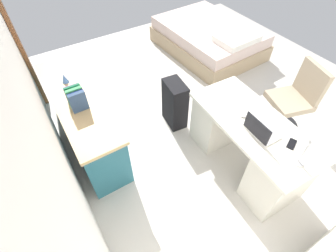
{
  "coord_description": "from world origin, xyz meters",
  "views": [
    {
      "loc": [
        -2.1,
        1.86,
        2.57
      ],
      "look_at": [
        -0.58,
        0.91,
        0.6
      ],
      "focal_mm": 26.54,
      "sensor_mm": 36.0,
      "label": 1
    }
  ],
  "objects_px": {
    "desk": "(247,143)",
    "laptop": "(260,130)",
    "office_chair": "(292,102)",
    "credenza": "(83,120)",
    "desk_lamp": "(306,141)",
    "figurine_small": "(64,78)",
    "computer_mouse": "(245,115)",
    "suitcase_black": "(175,104)",
    "bed": "(209,38)",
    "cell_phone_near_laptop": "(292,144)"
  },
  "relations": [
    {
      "from": "laptop",
      "to": "cell_phone_near_laptop",
      "type": "height_order",
      "value": "laptop"
    },
    {
      "from": "computer_mouse",
      "to": "cell_phone_near_laptop",
      "type": "distance_m",
      "value": 0.53
    },
    {
      "from": "laptop",
      "to": "bed",
      "type": "bearing_deg",
      "value": -29.39
    },
    {
      "from": "desk",
      "to": "desk_lamp",
      "type": "distance_m",
      "value": 0.79
    },
    {
      "from": "figurine_small",
      "to": "computer_mouse",
      "type": "bearing_deg",
      "value": -137.42
    },
    {
      "from": "cell_phone_near_laptop",
      "to": "figurine_small",
      "type": "xyz_separation_m",
      "value": [
        2.06,
        1.53,
        0.06
      ]
    },
    {
      "from": "desk",
      "to": "computer_mouse",
      "type": "bearing_deg",
      "value": 9.43
    },
    {
      "from": "office_chair",
      "to": "desk_lamp",
      "type": "distance_m",
      "value": 1.3
    },
    {
      "from": "laptop",
      "to": "desk_lamp",
      "type": "xyz_separation_m",
      "value": [
        -0.38,
        -0.05,
        0.21
      ]
    },
    {
      "from": "desk",
      "to": "credenza",
      "type": "relative_size",
      "value": 0.82
    },
    {
      "from": "desk_lamp",
      "to": "laptop",
      "type": "bearing_deg",
      "value": 7.37
    },
    {
      "from": "laptop",
      "to": "office_chair",
      "type": "bearing_deg",
      "value": -73.83
    },
    {
      "from": "laptop",
      "to": "computer_mouse",
      "type": "distance_m",
      "value": 0.27
    },
    {
      "from": "office_chair",
      "to": "cell_phone_near_laptop",
      "type": "height_order",
      "value": "office_chair"
    },
    {
      "from": "office_chair",
      "to": "figurine_small",
      "type": "height_order",
      "value": "office_chair"
    },
    {
      "from": "credenza",
      "to": "laptop",
      "type": "height_order",
      "value": "laptop"
    },
    {
      "from": "suitcase_black",
      "to": "cell_phone_near_laptop",
      "type": "bearing_deg",
      "value": -157.89
    },
    {
      "from": "desk",
      "to": "laptop",
      "type": "bearing_deg",
      "value": 150.17
    },
    {
      "from": "office_chair",
      "to": "suitcase_black",
      "type": "relative_size",
      "value": 1.41
    },
    {
      "from": "office_chair",
      "to": "bed",
      "type": "distance_m",
      "value": 2.15
    },
    {
      "from": "office_chair",
      "to": "cell_phone_near_laptop",
      "type": "bearing_deg",
      "value": 123.01
    },
    {
      "from": "desk",
      "to": "laptop",
      "type": "height_order",
      "value": "laptop"
    },
    {
      "from": "credenza",
      "to": "suitcase_black",
      "type": "distance_m",
      "value": 1.18
    },
    {
      "from": "suitcase_black",
      "to": "computer_mouse",
      "type": "bearing_deg",
      "value": -156.03
    },
    {
      "from": "office_chair",
      "to": "credenza",
      "type": "xyz_separation_m",
      "value": [
        1.18,
        2.38,
        -0.05
      ]
    },
    {
      "from": "suitcase_black",
      "to": "figurine_small",
      "type": "distance_m",
      "value": 1.39
    },
    {
      "from": "desk_lamp",
      "to": "office_chair",
      "type": "bearing_deg",
      "value": -55.11
    },
    {
      "from": "desk_lamp",
      "to": "cell_phone_near_laptop",
      "type": "bearing_deg",
      "value": -43.7
    },
    {
      "from": "desk",
      "to": "laptop",
      "type": "relative_size",
      "value": 4.59
    },
    {
      "from": "desk",
      "to": "computer_mouse",
      "type": "relative_size",
      "value": 14.69
    },
    {
      "from": "desk",
      "to": "bed",
      "type": "height_order",
      "value": "desk"
    },
    {
      "from": "office_chair",
      "to": "desk_lamp",
      "type": "height_order",
      "value": "desk_lamp"
    },
    {
      "from": "credenza",
      "to": "suitcase_black",
      "type": "height_order",
      "value": "credenza"
    },
    {
      "from": "bed",
      "to": "figurine_small",
      "type": "distance_m",
      "value": 2.84
    },
    {
      "from": "office_chair",
      "to": "figurine_small",
      "type": "xyz_separation_m",
      "value": [
        1.51,
        2.38,
        0.37
      ]
    },
    {
      "from": "desk",
      "to": "credenza",
      "type": "bearing_deg",
      "value": 46.91
    },
    {
      "from": "laptop",
      "to": "cell_phone_near_laptop",
      "type": "bearing_deg",
      "value": -147.24
    },
    {
      "from": "computer_mouse",
      "to": "bed",
      "type": "bearing_deg",
      "value": -28.56
    },
    {
      "from": "cell_phone_near_laptop",
      "to": "bed",
      "type": "bearing_deg",
      "value": -47.01
    },
    {
      "from": "office_chair",
      "to": "bed",
      "type": "height_order",
      "value": "office_chair"
    },
    {
      "from": "laptop",
      "to": "figurine_small",
      "type": "height_order",
      "value": "laptop"
    },
    {
      "from": "computer_mouse",
      "to": "desk_lamp",
      "type": "bearing_deg",
      "value": -177.73
    },
    {
      "from": "desk_lamp",
      "to": "figurine_small",
      "type": "relative_size",
      "value": 3.14
    },
    {
      "from": "desk",
      "to": "credenza",
      "type": "height_order",
      "value": "credenza"
    },
    {
      "from": "computer_mouse",
      "to": "desk",
      "type": "bearing_deg",
      "value": -167.91
    },
    {
      "from": "desk",
      "to": "cell_phone_near_laptop",
      "type": "relative_size",
      "value": 10.8
    },
    {
      "from": "desk_lamp",
      "to": "figurine_small",
      "type": "bearing_deg",
      "value": 32.96
    },
    {
      "from": "bed",
      "to": "laptop",
      "type": "height_order",
      "value": "laptop"
    },
    {
      "from": "desk",
      "to": "suitcase_black",
      "type": "xyz_separation_m",
      "value": [
        1.02,
        0.3,
        -0.04
      ]
    },
    {
      "from": "bed",
      "to": "credenza",
      "type": "bearing_deg",
      "value": 108.97
    }
  ]
}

